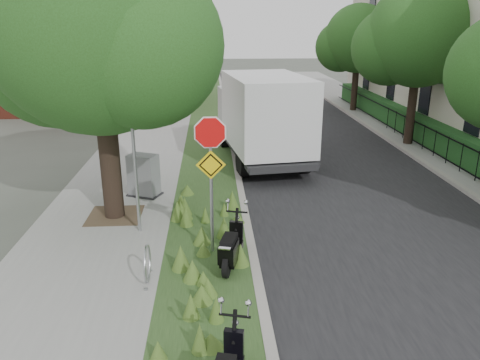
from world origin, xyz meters
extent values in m
plane|color=#4C5147|center=(0.00, 0.00, 0.00)|extent=(120.00, 120.00, 0.00)
cube|color=gray|center=(-4.25, 10.00, 0.06)|extent=(3.50, 60.00, 0.12)
cube|color=#2B461E|center=(-1.50, 10.00, 0.06)|extent=(2.00, 60.00, 0.12)
cube|color=#9E9991|center=(-0.50, 10.00, 0.07)|extent=(0.20, 60.00, 0.13)
cube|color=black|center=(3.00, 10.00, 0.01)|extent=(7.00, 60.00, 0.01)
cube|color=#9E9991|center=(6.50, 10.00, 0.07)|extent=(0.20, 60.00, 0.13)
cube|color=gray|center=(8.20, 10.00, 0.06)|extent=(3.20, 60.00, 0.12)
cylinder|color=black|center=(-4.00, 2.80, 2.36)|extent=(0.52, 0.52, 4.48)
sphere|color=#244B19|center=(-4.00, 2.80, 5.08)|extent=(5.40, 5.40, 5.40)
sphere|color=#244B19|center=(-5.21, 3.61, 4.41)|extent=(4.05, 4.05, 4.05)
sphere|color=#244B19|center=(-2.92, 2.12, 4.54)|extent=(3.78, 3.78, 3.78)
cube|color=#473828|center=(-4.00, 2.80, 0.12)|extent=(1.40, 1.40, 0.01)
cylinder|color=#A5A8AD|center=(-3.20, 1.80, 2.12)|extent=(0.08, 0.08, 4.00)
torus|color=#A5A8AD|center=(-2.70, -0.60, 0.50)|extent=(0.05, 0.77, 0.77)
cube|color=#A5A8AD|center=(-2.70, -0.96, 0.14)|extent=(0.06, 0.06, 0.04)
cube|color=#A5A8AD|center=(-2.70, -0.24, 0.14)|extent=(0.06, 0.06, 0.04)
cylinder|color=#A5A8AD|center=(-1.40, 0.60, 1.62)|extent=(0.07, 0.07, 3.00)
cylinder|color=red|center=(-1.40, 0.57, 2.87)|extent=(0.86, 0.03, 0.86)
cylinder|color=white|center=(-1.40, 0.58, 2.87)|extent=(0.94, 0.02, 0.94)
cube|color=yellow|center=(-1.40, 0.57, 2.17)|extent=(0.64, 0.03, 0.64)
cube|color=black|center=(7.20, 10.00, 1.07)|extent=(0.04, 24.00, 0.04)
cube|color=black|center=(7.20, 10.00, 0.27)|extent=(0.04, 24.00, 0.04)
cylinder|color=black|center=(7.20, 10.00, 0.62)|extent=(0.03, 0.03, 1.00)
cube|color=#1B4518|center=(7.90, 10.00, 0.67)|extent=(1.00, 24.00, 1.10)
cube|color=#2D2D33|center=(7.95, 10.00, 4.30)|extent=(0.25, 26.00, 0.60)
cube|color=maroon|center=(-9.50, 22.00, 4.00)|extent=(9.00, 10.00, 8.00)
cylinder|color=black|center=(7.00, 10.00, 2.14)|extent=(0.36, 0.36, 4.03)
sphere|color=#244B19|center=(7.00, 10.00, 4.58)|extent=(4.20, 4.20, 4.20)
sphere|color=#244B19|center=(6.05, 10.63, 4.06)|extent=(3.15, 3.15, 3.15)
sphere|color=#244B19|center=(7.84, 9.47, 4.16)|extent=(2.94, 2.94, 2.94)
cylinder|color=black|center=(7.00, 18.00, 1.94)|extent=(0.36, 0.36, 3.64)
sphere|color=#244B19|center=(7.00, 18.00, 4.15)|extent=(3.80, 3.80, 3.80)
sphere|color=#244B19|center=(6.14, 18.57, 3.67)|extent=(2.85, 2.85, 2.85)
sphere|color=#244B19|center=(7.76, 17.52, 3.77)|extent=(2.66, 2.66, 2.66)
cylinder|color=black|center=(-0.84, 0.55, 0.36)|extent=(0.23, 0.49, 0.48)
cylinder|color=black|center=(-1.12, -0.55, 0.36)|extent=(0.23, 0.49, 0.48)
cube|color=black|center=(-0.99, -0.05, 0.38)|extent=(0.57, 1.10, 0.16)
cube|color=black|center=(-1.07, -0.36, 0.60)|extent=(0.47, 0.66, 0.37)
cube|color=black|center=(-1.06, -0.31, 0.83)|extent=(0.40, 0.60, 0.11)
cylinder|color=black|center=(-1.08, -3.22, 0.35)|extent=(0.21, 0.47, 0.46)
cube|color=#262628|center=(0.52, 8.10, 0.58)|extent=(3.10, 6.33, 0.21)
cube|color=#B7BABC|center=(0.20, 10.43, 1.56)|extent=(2.55, 1.91, 1.83)
cube|color=white|center=(0.61, 7.48, 2.02)|extent=(3.09, 4.66, 2.52)
cube|color=#262628|center=(-3.40, 4.35, 0.14)|extent=(1.11, 0.95, 0.04)
cube|color=gray|center=(-3.40, 4.35, 0.74)|extent=(0.97, 0.81, 1.25)
camera|label=1|loc=(-1.38, -8.95, 5.06)|focal=35.00mm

